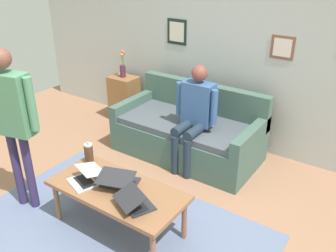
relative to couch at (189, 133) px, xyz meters
The scene contains 13 objects.
ground_plane 1.60m from the couch, 99.63° to the left, with size 7.68×7.68×0.00m, color #9D6F53.
area_rug 1.77m from the couch, 96.98° to the left, with size 2.84×1.85×0.01m, color slate.
back_wall 1.26m from the couch, 111.83° to the right, with size 7.04×0.11×2.70m.
couch is the anchor object (origin of this frame).
coffee_table 1.65m from the couch, 97.40° to the left, with size 1.31×0.61×0.47m.
laptop_left 1.83m from the couch, 106.46° to the left, with size 0.38×0.38×0.16m.
laptop_center 1.73m from the couch, 86.72° to the left, with size 0.37×0.38×0.14m.
laptop_right 1.61m from the couch, 97.04° to the left, with size 0.42×0.42×0.15m.
french_press 1.51m from the couch, 77.50° to the left, with size 0.11×0.09×0.24m.
side_shelf 1.45m from the couch, 14.05° to the right, with size 0.42×0.32×0.71m.
flower_vase 1.55m from the couch, 14.07° to the right, with size 0.10×0.10×0.42m.
person_standing 2.21m from the couch, 66.37° to the left, with size 0.59×0.29×1.69m.
person_seated 0.52m from the couch, 131.89° to the left, with size 0.55×0.51×1.28m.
Camera 1 is at (-1.90, 2.10, 2.45)m, focal length 38.76 mm.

